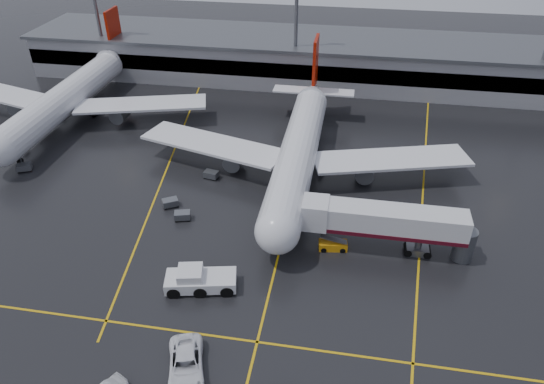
# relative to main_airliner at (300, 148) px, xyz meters

# --- Properties ---
(ground) EXTENTS (220.00, 220.00, 0.00)m
(ground) POSITION_rel_main_airliner_xyz_m (0.00, -9.70, -4.21)
(ground) COLOR black
(ground) RESTS_ON ground
(apron_line_centre) EXTENTS (0.25, 90.00, 0.02)m
(apron_line_centre) POSITION_rel_main_airliner_xyz_m (0.00, -9.70, -4.20)
(apron_line_centre) COLOR gold
(apron_line_centre) RESTS_ON ground
(apron_line_stop) EXTENTS (60.00, 0.25, 0.02)m
(apron_line_stop) POSITION_rel_main_airliner_xyz_m (0.00, -31.70, -4.20)
(apron_line_stop) COLOR gold
(apron_line_stop) RESTS_ON ground
(apron_line_left) EXTENTS (9.99, 69.35, 0.02)m
(apron_line_left) POSITION_rel_main_airliner_xyz_m (-20.00, 0.30, -4.20)
(apron_line_left) COLOR gold
(apron_line_left) RESTS_ON ground
(apron_line_right) EXTENTS (7.57, 69.64, 0.02)m
(apron_line_right) POSITION_rel_main_airliner_xyz_m (18.00, 0.30, -4.20)
(apron_line_right) COLOR gold
(apron_line_right) RESTS_ON ground
(terminal) EXTENTS (122.00, 19.00, 8.60)m
(terminal) POSITION_rel_main_airliner_xyz_m (0.00, 38.23, 0.11)
(terminal) COLOR gray
(terminal) RESTS_ON ground
(light_mast_left) EXTENTS (3.00, 1.20, 25.45)m
(light_mast_left) POSITION_rel_main_airliner_xyz_m (-45.00, 32.30, 10.27)
(light_mast_left) COLOR #595B60
(light_mast_left) RESTS_ON ground
(light_mast_mid) EXTENTS (3.00, 1.20, 25.45)m
(light_mast_mid) POSITION_rel_main_airliner_xyz_m (-5.00, 32.30, 10.27)
(light_mast_mid) COLOR #595B60
(light_mast_mid) RESTS_ON ground
(main_airliner) EXTENTS (48.80, 45.60, 14.10)m
(main_airliner) POSITION_rel_main_airliner_xyz_m (0.00, 0.00, 0.00)
(main_airliner) COLOR silver
(main_airliner) RESTS_ON ground
(second_airliner) EXTENTS (48.80, 45.60, 14.10)m
(second_airliner) POSITION_rel_main_airliner_xyz_m (-42.00, 12.00, 0.00)
(second_airliner) COLOR silver
(second_airliner) RESTS_ON ground
(jet_bridge) EXTENTS (19.90, 3.40, 6.05)m
(jet_bridge) POSITION_rel_main_airliner_xyz_m (11.87, -15.70, -0.28)
(jet_bridge) COLOR silver
(jet_bridge) RESTS_ON ground
(pushback_tractor) EXTENTS (8.01, 4.61, 2.70)m
(pushback_tractor) POSITION_rel_main_airliner_xyz_m (-7.58, -25.53, -3.14)
(pushback_tractor) COLOR silver
(pushback_tractor) RESTS_ON ground
(belt_loader) EXTENTS (3.49, 1.95, 2.11)m
(belt_loader) POSITION_rel_main_airliner_xyz_m (6.18, -16.57, -3.69)
(belt_loader) COLOR orange
(belt_loader) RESTS_ON ground
(service_van_a) EXTENTS (4.98, 7.31, 1.86)m
(service_van_a) POSITION_rel_main_airliner_xyz_m (-5.65, -36.00, -3.28)
(service_van_a) COLOR white
(service_van_a) RESTS_ON ground
(baggage_cart_a) EXTENTS (2.28, 1.80, 1.12)m
(baggage_cart_a) POSITION_rel_main_airliner_xyz_m (-13.27, -13.98, -3.58)
(baggage_cart_a) COLOR #595B60
(baggage_cart_a) RESTS_ON ground
(baggage_cart_b) EXTENTS (2.38, 2.14, 1.12)m
(baggage_cart_b) POSITION_rel_main_airliner_xyz_m (-15.78, -11.50, -3.58)
(baggage_cart_b) COLOR #595B60
(baggage_cart_b) RESTS_ON ground
(baggage_cart_c) EXTENTS (2.21, 1.66, 1.12)m
(baggage_cart_c) POSITION_rel_main_airliner_xyz_m (-12.33, -3.67, -3.58)
(baggage_cart_c) COLOR #595B60
(baggage_cart_c) RESTS_ON ground
(baggage_cart_d) EXTENTS (2.09, 1.44, 1.12)m
(baggage_cart_d) POSITION_rel_main_airliner_xyz_m (-44.78, -0.48, -3.58)
(baggage_cart_d) COLOR #595B60
(baggage_cart_d) RESTS_ON ground
(baggage_cart_e) EXTENTS (2.35, 1.99, 1.12)m
(baggage_cart_e) POSITION_rel_main_airliner_xyz_m (-40.19, -6.39, -3.58)
(baggage_cart_e) COLOR #595B60
(baggage_cart_e) RESTS_ON ground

